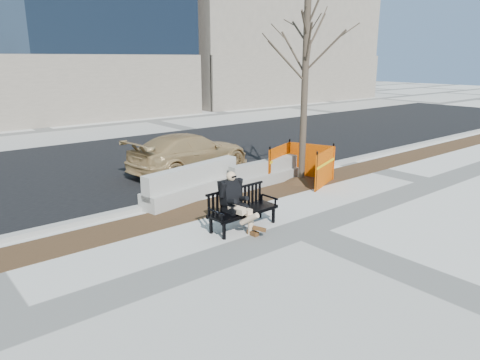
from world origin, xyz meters
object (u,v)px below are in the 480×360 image
at_px(jersey_barrier_right, 264,184).
at_px(sedan, 190,171).
at_px(tree_fence, 301,182).
at_px(bench, 243,228).
at_px(jersey_barrier_left, 193,198).
at_px(seated_man, 234,230).

bearing_deg(jersey_barrier_right, sedan, 104.76).
bearing_deg(sedan, tree_fence, -157.38).
bearing_deg(bench, jersey_barrier_left, 79.49).
bearing_deg(sedan, bench, 152.74).
height_order(seated_man, tree_fence, tree_fence).
distance_m(seated_man, sedan, 5.71).
xyz_separation_m(bench, tree_fence, (3.92, 1.84, 0.00)).
bearing_deg(jersey_barrier_right, jersey_barrier_left, 172.86).
relative_size(seated_man, jersey_barrier_left, 0.42).
height_order(jersey_barrier_left, jersey_barrier_right, jersey_barrier_left).
xyz_separation_m(jersey_barrier_left, jersey_barrier_right, (2.50, -0.22, 0.00)).
relative_size(sedan, jersey_barrier_left, 1.37).
bearing_deg(jersey_barrier_left, sedan, 47.55).
bearing_deg(seated_man, jersey_barrier_left, 74.34).
bearing_deg(bench, tree_fence, 22.86).
distance_m(sedan, jersey_barrier_right, 2.98).
bearing_deg(jersey_barrier_left, tree_fence, -23.48).
distance_m(bench, seated_man, 0.24).
bearing_deg(seated_man, tree_fence, 21.15).
xyz_separation_m(bench, sedan, (2.02, 5.28, 0.00)).
xyz_separation_m(tree_fence, jersey_barrier_right, (-1.04, 0.59, 0.00)).
relative_size(tree_fence, sedan, 1.33).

